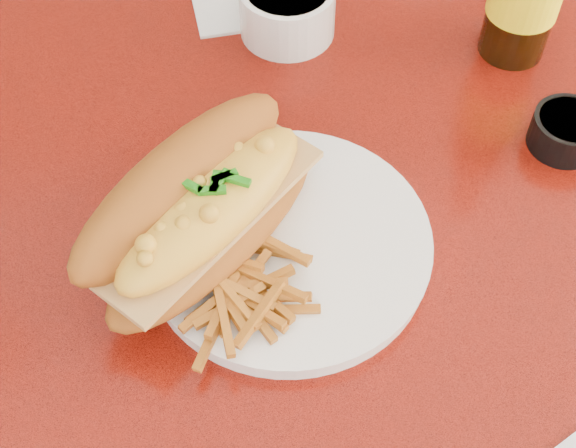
{
  "coord_description": "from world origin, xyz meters",
  "views": [
    {
      "loc": [
        -0.01,
        -0.43,
        1.35
      ],
      "look_at": [
        -0.01,
        -0.04,
        0.81
      ],
      "focal_mm": 50.0,
      "sensor_mm": 36.0,
      "label": 1
    }
  ],
  "objects_px": {
    "booth_bench_far": "(296,30)",
    "dinner_plate": "(288,244)",
    "sauce_cup_right": "(567,130)",
    "fork": "(360,230)",
    "gravy_ramekin": "(287,9)",
    "diner_table": "(301,304)",
    "mac_hoagie": "(201,207)"
  },
  "relations": [
    {
      "from": "diner_table",
      "to": "sauce_cup_right",
      "type": "distance_m",
      "value": 0.32
    },
    {
      "from": "sauce_cup_right",
      "to": "gravy_ramekin",
      "type": "bearing_deg",
      "value": 148.67
    },
    {
      "from": "gravy_ramekin",
      "to": "sauce_cup_right",
      "type": "relative_size",
      "value": 1.6
    },
    {
      "from": "dinner_plate",
      "to": "mac_hoagie",
      "type": "relative_size",
      "value": 1.01
    },
    {
      "from": "sauce_cup_right",
      "to": "booth_bench_far",
      "type": "bearing_deg",
      "value": 108.99
    },
    {
      "from": "diner_table",
      "to": "dinner_plate",
      "type": "bearing_deg",
      "value": -109.07
    },
    {
      "from": "fork",
      "to": "diner_table",
      "type": "bearing_deg",
      "value": 61.36
    },
    {
      "from": "booth_bench_far",
      "to": "dinner_plate",
      "type": "distance_m",
      "value": 0.98
    },
    {
      "from": "fork",
      "to": "gravy_ramekin",
      "type": "xyz_separation_m",
      "value": [
        -0.06,
        0.28,
        0.01
      ]
    },
    {
      "from": "fork",
      "to": "sauce_cup_right",
      "type": "height_order",
      "value": "sauce_cup_right"
    },
    {
      "from": "diner_table",
      "to": "fork",
      "type": "relative_size",
      "value": 9.01
    },
    {
      "from": "mac_hoagie",
      "to": "sauce_cup_right",
      "type": "bearing_deg",
      "value": -31.08
    },
    {
      "from": "fork",
      "to": "gravy_ramekin",
      "type": "height_order",
      "value": "gravy_ramekin"
    },
    {
      "from": "diner_table",
      "to": "dinner_plate",
      "type": "height_order",
      "value": "dinner_plate"
    },
    {
      "from": "booth_bench_far",
      "to": "fork",
      "type": "bearing_deg",
      "value": -86.74
    },
    {
      "from": "mac_hoagie",
      "to": "fork",
      "type": "xyz_separation_m",
      "value": [
        0.13,
        0.01,
        -0.04
      ]
    },
    {
      "from": "diner_table",
      "to": "fork",
      "type": "xyz_separation_m",
      "value": [
        0.05,
        -0.03,
        0.18
      ]
    },
    {
      "from": "gravy_ramekin",
      "to": "diner_table",
      "type": "bearing_deg",
      "value": -86.49
    },
    {
      "from": "dinner_plate",
      "to": "fork",
      "type": "xyz_separation_m",
      "value": [
        0.06,
        0.01,
        0.01
      ]
    },
    {
      "from": "diner_table",
      "to": "gravy_ramekin",
      "type": "bearing_deg",
      "value": 93.51
    },
    {
      "from": "diner_table",
      "to": "dinner_plate",
      "type": "distance_m",
      "value": 0.18
    },
    {
      "from": "fork",
      "to": "sauce_cup_right",
      "type": "bearing_deg",
      "value": -56.36
    },
    {
      "from": "booth_bench_far",
      "to": "fork",
      "type": "relative_size",
      "value": 8.79
    },
    {
      "from": "booth_bench_far",
      "to": "gravy_ramekin",
      "type": "relative_size",
      "value": 8.98
    },
    {
      "from": "booth_bench_far",
      "to": "sauce_cup_right",
      "type": "height_order",
      "value": "booth_bench_far"
    },
    {
      "from": "diner_table",
      "to": "dinner_plate",
      "type": "relative_size",
      "value": 4.71
    },
    {
      "from": "dinner_plate",
      "to": "gravy_ramekin",
      "type": "distance_m",
      "value": 0.29
    },
    {
      "from": "booth_bench_far",
      "to": "sauce_cup_right",
      "type": "distance_m",
      "value": 0.92
    },
    {
      "from": "dinner_plate",
      "to": "sauce_cup_right",
      "type": "height_order",
      "value": "sauce_cup_right"
    },
    {
      "from": "mac_hoagie",
      "to": "booth_bench_far",
      "type": "bearing_deg",
      "value": 32.81
    },
    {
      "from": "diner_table",
      "to": "gravy_ramekin",
      "type": "distance_m",
      "value": 0.31
    },
    {
      "from": "dinner_plate",
      "to": "gravy_ramekin",
      "type": "xyz_separation_m",
      "value": [
        -0.0,
        0.29,
        0.02
      ]
    }
  ]
}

